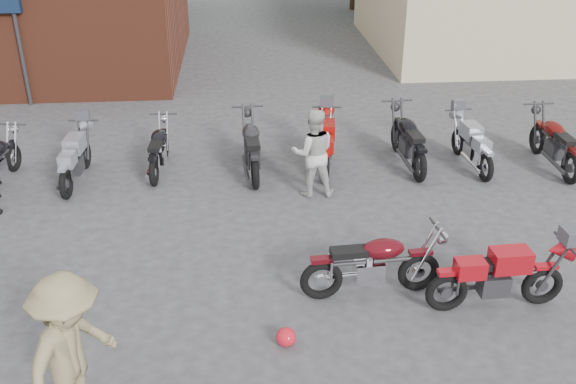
{
  "coord_description": "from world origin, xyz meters",
  "views": [
    {
      "loc": [
        -1.23,
        -6.74,
        5.57
      ],
      "look_at": [
        -0.48,
        2.48,
        0.9
      ],
      "focal_mm": 40.0,
      "sensor_mm": 36.0,
      "label": 1
    }
  ],
  "objects_px": {
    "vintage_motorcycle": "(374,260)",
    "sportbike": "(500,274)",
    "person_light": "(313,153)",
    "person_tan": "(72,356)",
    "row_bike_1": "(75,156)",
    "row_bike_7": "(555,140)",
    "row_bike_5": "(408,137)",
    "row_bike_6": "(472,142)",
    "row_bike_4": "(326,142)",
    "helmet": "(286,337)",
    "row_bike_2": "(159,147)",
    "row_bike_3": "(251,144)"
  },
  "relations": [
    {
      "from": "row_bike_5",
      "to": "person_light",
      "type": "bearing_deg",
      "value": 116.41
    },
    {
      "from": "vintage_motorcycle",
      "to": "row_bike_5",
      "type": "xyz_separation_m",
      "value": [
        1.62,
        4.49,
        0.04
      ]
    },
    {
      "from": "vintage_motorcycle",
      "to": "sportbike",
      "type": "bearing_deg",
      "value": -18.78
    },
    {
      "from": "person_light",
      "to": "row_bike_3",
      "type": "relative_size",
      "value": 0.81
    },
    {
      "from": "person_light",
      "to": "helmet",
      "type": "bearing_deg",
      "value": 79.09
    },
    {
      "from": "helmet",
      "to": "row_bike_3",
      "type": "height_order",
      "value": "row_bike_3"
    },
    {
      "from": "row_bike_1",
      "to": "vintage_motorcycle",
      "type": "bearing_deg",
      "value": -126.4
    },
    {
      "from": "person_light",
      "to": "row_bike_2",
      "type": "bearing_deg",
      "value": -23.49
    },
    {
      "from": "person_tan",
      "to": "row_bike_7",
      "type": "relative_size",
      "value": 0.95
    },
    {
      "from": "row_bike_3",
      "to": "row_bike_4",
      "type": "height_order",
      "value": "row_bike_3"
    },
    {
      "from": "person_light",
      "to": "row_bike_3",
      "type": "bearing_deg",
      "value": -44.81
    },
    {
      "from": "person_light",
      "to": "row_bike_2",
      "type": "distance_m",
      "value": 3.29
    },
    {
      "from": "sportbike",
      "to": "row_bike_7",
      "type": "height_order",
      "value": "row_bike_7"
    },
    {
      "from": "row_bike_6",
      "to": "row_bike_4",
      "type": "bearing_deg",
      "value": 81.3
    },
    {
      "from": "row_bike_3",
      "to": "row_bike_2",
      "type": "bearing_deg",
      "value": 81.18
    },
    {
      "from": "helmet",
      "to": "row_bike_7",
      "type": "xyz_separation_m",
      "value": [
        5.94,
        5.16,
        0.48
      ]
    },
    {
      "from": "row_bike_6",
      "to": "helmet",
      "type": "bearing_deg",
      "value": 136.55
    },
    {
      "from": "vintage_motorcycle",
      "to": "person_tan",
      "type": "relative_size",
      "value": 1.01
    },
    {
      "from": "row_bike_3",
      "to": "row_bike_6",
      "type": "bearing_deg",
      "value": -94.33
    },
    {
      "from": "row_bike_7",
      "to": "helmet",
      "type": "bearing_deg",
      "value": 130.51
    },
    {
      "from": "row_bike_7",
      "to": "row_bike_6",
      "type": "bearing_deg",
      "value": 84.28
    },
    {
      "from": "person_light",
      "to": "row_bike_2",
      "type": "height_order",
      "value": "person_light"
    },
    {
      "from": "person_tan",
      "to": "row_bike_1",
      "type": "relative_size",
      "value": 1.04
    },
    {
      "from": "row_bike_6",
      "to": "row_bike_3",
      "type": "bearing_deg",
      "value": 83.82
    },
    {
      "from": "vintage_motorcycle",
      "to": "person_light",
      "type": "height_order",
      "value": "person_light"
    },
    {
      "from": "row_bike_2",
      "to": "row_bike_5",
      "type": "xyz_separation_m",
      "value": [
        5.13,
        -0.12,
        0.08
      ]
    },
    {
      "from": "vintage_motorcycle",
      "to": "row_bike_6",
      "type": "bearing_deg",
      "value": 51.87
    },
    {
      "from": "person_tan",
      "to": "row_bike_6",
      "type": "height_order",
      "value": "person_tan"
    },
    {
      "from": "sportbike",
      "to": "row_bike_3",
      "type": "xyz_separation_m",
      "value": [
        -3.3,
        4.85,
        0.05
      ]
    },
    {
      "from": "row_bike_2",
      "to": "row_bike_5",
      "type": "relative_size",
      "value": 0.86
    },
    {
      "from": "row_bike_7",
      "to": "row_bike_4",
      "type": "bearing_deg",
      "value": 85.11
    },
    {
      "from": "vintage_motorcycle",
      "to": "sportbike",
      "type": "relative_size",
      "value": 1.03
    },
    {
      "from": "person_light",
      "to": "row_bike_6",
      "type": "xyz_separation_m",
      "value": [
        3.42,
        1.0,
        -0.31
      ]
    },
    {
      "from": "helmet",
      "to": "row_bike_5",
      "type": "distance_m",
      "value": 6.27
    },
    {
      "from": "helmet",
      "to": "row_bike_5",
      "type": "height_order",
      "value": "row_bike_5"
    },
    {
      "from": "row_bike_2",
      "to": "row_bike_7",
      "type": "xyz_separation_m",
      "value": [
        8.1,
        -0.46,
        0.07
      ]
    },
    {
      "from": "sportbike",
      "to": "person_light",
      "type": "height_order",
      "value": "person_light"
    },
    {
      "from": "row_bike_2",
      "to": "row_bike_5",
      "type": "height_order",
      "value": "row_bike_5"
    },
    {
      "from": "row_bike_2",
      "to": "row_bike_3",
      "type": "relative_size",
      "value": 0.87
    },
    {
      "from": "person_light",
      "to": "row_bike_6",
      "type": "relative_size",
      "value": 0.91
    },
    {
      "from": "sportbike",
      "to": "row_bike_6",
      "type": "xyz_separation_m",
      "value": [
        1.24,
        4.74,
        -0.02
      ]
    },
    {
      "from": "row_bike_1",
      "to": "row_bike_4",
      "type": "xyz_separation_m",
      "value": [
        5.01,
        0.29,
        0.02
      ]
    },
    {
      "from": "row_bike_4",
      "to": "sportbike",
      "type": "bearing_deg",
      "value": -153.1
    },
    {
      "from": "row_bike_2",
      "to": "row_bike_4",
      "type": "height_order",
      "value": "row_bike_4"
    },
    {
      "from": "row_bike_1",
      "to": "row_bike_6",
      "type": "bearing_deg",
      "value": -86.2
    },
    {
      "from": "vintage_motorcycle",
      "to": "person_light",
      "type": "bearing_deg",
      "value": 94.74
    },
    {
      "from": "row_bike_5",
      "to": "row_bike_6",
      "type": "bearing_deg",
      "value": -101.29
    },
    {
      "from": "person_light",
      "to": "row_bike_6",
      "type": "height_order",
      "value": "person_light"
    },
    {
      "from": "helmet",
      "to": "row_bike_1",
      "type": "xyz_separation_m",
      "value": [
        -3.75,
        5.23,
        0.43
      ]
    },
    {
      "from": "row_bike_6",
      "to": "row_bike_7",
      "type": "distance_m",
      "value": 1.69
    }
  ]
}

